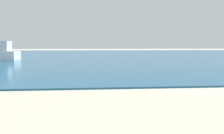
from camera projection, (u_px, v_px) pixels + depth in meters
water at (86, 55)px, 37.94m from camera, size 160.00×60.00×0.06m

